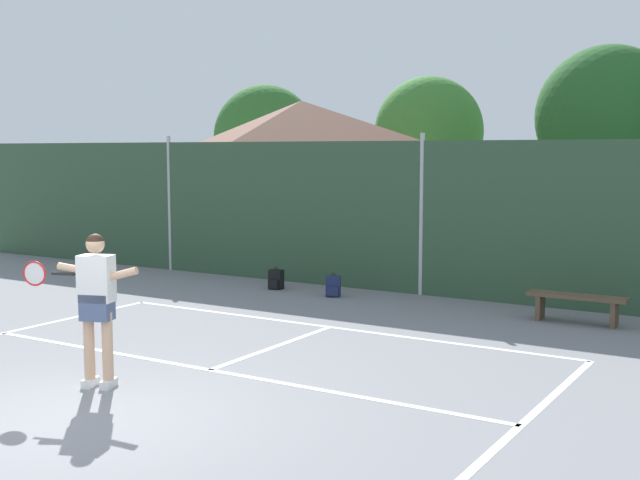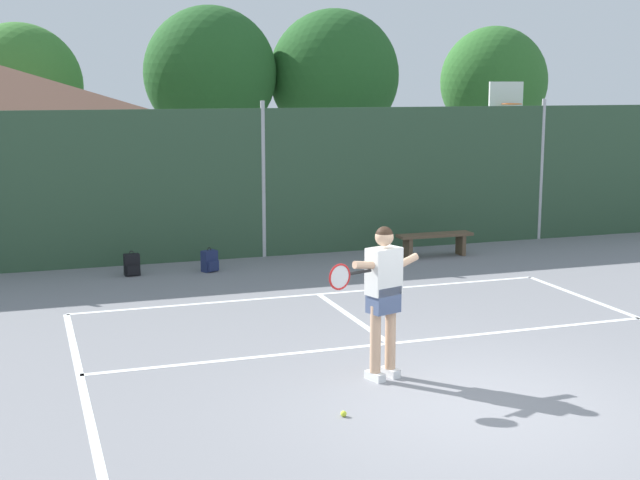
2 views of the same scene
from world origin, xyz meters
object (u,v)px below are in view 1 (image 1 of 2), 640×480
at_px(tennis_player, 96,296).
at_px(courtside_bench, 577,302).
at_px(backpack_black, 276,280).
at_px(backpack_navy, 333,287).

height_order(tennis_player, courtside_bench, tennis_player).
distance_m(tennis_player, courtside_bench, 7.80).
bearing_deg(courtside_bench, tennis_player, -120.75).
relative_size(backpack_black, backpack_navy, 1.00).
height_order(tennis_player, backpack_navy, tennis_player).
bearing_deg(tennis_player, courtside_bench, 59.25).
bearing_deg(backpack_black, tennis_player, -72.71).
bearing_deg(backpack_navy, backpack_black, 175.14).
bearing_deg(courtside_bench, backpack_black, 178.39).
bearing_deg(tennis_player, backpack_black, 107.29).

